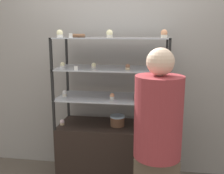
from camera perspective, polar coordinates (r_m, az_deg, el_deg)
back_wall at (r=3.17m, az=1.10°, el=4.40°), size 8.00×0.05×2.60m
display_base at (r=3.07m, az=0.00°, el=-14.42°), size 1.17×0.51×0.70m
display_riser_lower at (r=2.84m, az=0.00°, el=-2.59°), size 1.17×0.51×0.32m
display_riser_middle at (r=2.78m, az=0.00°, el=3.76°), size 1.17×0.51×0.32m
display_riser_upper at (r=2.75m, az=0.00°, el=10.33°), size 1.17×0.51×0.32m
layer_cake_centerpiece at (r=2.89m, az=1.19°, el=-7.31°), size 0.16×0.16×0.12m
sheet_cake_frosted at (r=2.74m, az=6.93°, el=-2.10°), size 0.19×0.16×0.07m
cupcake_0 at (r=2.97m, az=-10.80°, el=-7.56°), size 0.05×0.05×0.06m
cupcake_1 at (r=2.78m, az=10.76°, el=-8.93°), size 0.05×0.05×0.06m
price_tag_0 at (r=2.68m, az=5.31°, el=-9.78°), size 0.04×0.00×0.04m
cupcake_2 at (r=2.92m, az=-10.27°, el=-1.36°), size 0.05×0.05×0.07m
cupcake_3 at (r=2.74m, az=0.01°, el=-2.01°), size 0.05×0.05×0.07m
cupcake_4 at (r=2.75m, az=11.05°, el=-2.18°), size 0.05×0.05×0.07m
price_tag_1 at (r=2.58m, az=9.96°, el=-3.34°), size 0.04×0.00×0.04m
cupcake_5 at (r=2.85m, az=-10.70°, el=4.75°), size 0.05×0.05×0.06m
cupcake_6 at (r=2.75m, az=-4.01°, el=4.66°), size 0.05×0.05×0.06m
cupcake_7 at (r=2.65m, az=3.44°, el=4.40°), size 0.05×0.05×0.06m
cupcake_8 at (r=2.66m, az=11.25°, el=4.22°), size 0.05×0.05×0.06m
price_tag_2 at (r=2.62m, az=-7.86°, el=4.08°), size 0.04×0.00×0.04m
cupcake_9 at (r=2.78m, az=-11.29°, el=11.31°), size 0.07×0.07×0.08m
cupcake_10 at (r=2.69m, az=-0.53°, el=11.52°), size 0.07×0.07×0.08m
cupcake_11 at (r=2.61m, az=11.27°, el=11.28°), size 0.07×0.07×0.08m
price_tag_3 at (r=2.61m, az=-8.99°, el=11.03°), size 0.04×0.00×0.04m
donut_glazed at (r=2.87m, az=-7.26°, el=11.07°), size 0.15×0.15×0.04m
customer_figure at (r=2.14m, az=9.83°, el=-11.85°), size 0.37×0.37×1.60m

